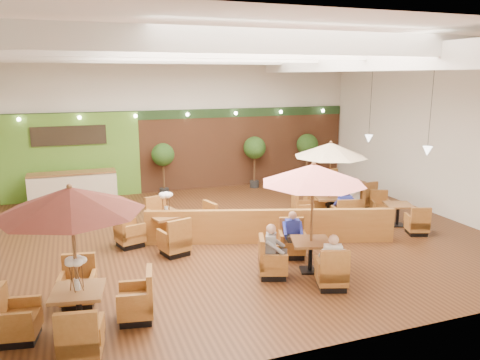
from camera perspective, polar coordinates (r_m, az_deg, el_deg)
name	(u,v)px	position (r m, az deg, el deg)	size (l,w,h in m)	color
room	(230,106)	(14.24, -1.19, 8.97)	(14.04, 14.00, 5.52)	#381E0F
service_counter	(73,188)	(17.79, -19.66, -0.96)	(3.00, 0.75, 1.18)	beige
booth_divider	(270,226)	(12.96, 3.68, -5.65)	(6.86, 0.18, 0.95)	brown
table_0	(73,234)	(8.67, -19.68, -6.20)	(2.77, 2.77, 2.74)	brown
table_1	(310,194)	(10.78, 8.54, -1.65)	(2.59, 2.73, 2.64)	brown
table_2	(330,166)	(15.08, 10.91, 1.69)	(2.58, 2.58, 2.54)	brown
table_3	(167,227)	(13.17, -8.92, -5.66)	(2.85, 2.85, 1.58)	brown
table_4	(398,215)	(15.23, 18.66, -4.08)	(1.00, 2.48, 0.87)	brown
table_5	(342,192)	(17.51, 12.30, -1.45)	(1.83, 2.68, 0.98)	brown
topiary_0	(163,157)	(18.09, -9.37, 2.83)	(0.87, 0.87, 2.03)	black
topiary_1	(255,150)	(19.11, 1.79, 3.71)	(0.91, 0.91, 2.12)	black
topiary_2	(307,147)	(20.12, 8.21, 4.06)	(0.92, 0.92, 2.13)	black
diner_0	(332,256)	(10.37, 11.21, -9.03)	(0.43, 0.40, 0.78)	white
diner_1	(293,229)	(11.96, 6.44, -5.99)	(0.40, 0.36, 0.73)	#2834AE
diner_2	(273,246)	(10.74, 4.06, -7.97)	(0.43, 0.45, 0.81)	gray
diner_3	(344,203)	(14.53, 12.60, -2.79)	(0.42, 0.37, 0.78)	#2834AE
diner_4	(353,193)	(15.77, 13.66, -1.57)	(0.41, 0.45, 0.82)	white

